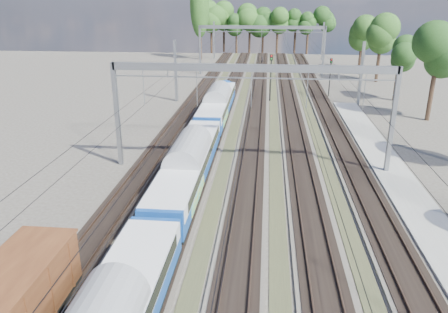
# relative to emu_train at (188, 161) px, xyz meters

# --- Properties ---
(track_bed) EXTENTS (21.00, 130.00, 0.34)m
(track_bed) POSITION_rel_emu_train_xyz_m (4.50, 20.03, -2.32)
(track_bed) COLOR #47423A
(track_bed) RESTS_ON ground
(platform) EXTENTS (3.00, 70.00, 0.30)m
(platform) POSITION_rel_emu_train_xyz_m (16.50, -4.97, -2.27)
(platform) COLOR gray
(platform) RESTS_ON ground
(catenary) EXTENTS (25.65, 130.00, 9.00)m
(catenary) POSITION_rel_emu_train_xyz_m (4.83, 27.72, 3.98)
(catenary) COLOR gray
(catenary) RESTS_ON ground
(tree_belt) EXTENTS (39.92, 100.49, 12.07)m
(tree_belt) POSITION_rel_emu_train_xyz_m (11.02, 69.74, 5.78)
(tree_belt) COLOR black
(tree_belt) RESTS_ON ground
(poplar) EXTENTS (4.40, 4.40, 19.04)m
(poplar) POSITION_rel_emu_train_xyz_m (-10.00, 73.03, 9.47)
(poplar) COLOR black
(poplar) RESTS_ON ground
(emu_train) EXTENTS (2.81, 59.42, 4.10)m
(emu_train) POSITION_rel_emu_train_xyz_m (0.00, 0.00, 0.00)
(emu_train) COLOR black
(emu_train) RESTS_ON ground
(worker) EXTENTS (0.50, 0.64, 1.57)m
(worker) POSITION_rel_emu_train_xyz_m (4.57, 67.50, -1.63)
(worker) COLOR black
(worker) RESTS_ON ground
(signal_near) EXTENTS (0.44, 0.40, 6.52)m
(signal_near) POSITION_rel_emu_train_xyz_m (6.26, 31.31, 1.71)
(signal_near) COLOR black
(signal_near) RESTS_ON ground
(signal_far) EXTENTS (0.39, 0.36, 5.66)m
(signal_far) POSITION_rel_emu_train_xyz_m (14.90, 34.70, 1.16)
(signal_far) COLOR black
(signal_far) RESTS_ON ground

